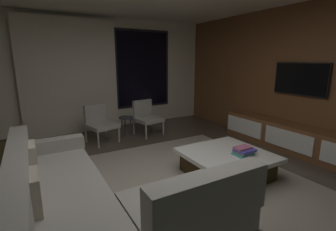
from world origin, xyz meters
TOP-DOWN VIEW (x-y plane):
  - floor at (0.00, 0.00)m, footprint 9.20×9.20m
  - back_wall_with_window at (-0.06, 3.62)m, footprint 6.60×0.30m
  - media_wall at (3.06, 0.00)m, footprint 0.12×7.80m
  - area_rug at (0.35, -0.10)m, footprint 3.20×3.80m
  - sectional_couch at (-0.98, -0.17)m, footprint 1.98×2.50m
  - coffee_table at (1.02, 0.03)m, footprint 1.16×1.16m
  - book_stack_on_coffee_table at (1.18, -0.13)m, footprint 0.29×0.22m
  - accent_chair_near_window at (0.89, 2.55)m, footprint 0.63×0.64m
  - accent_chair_by_curtain at (-0.19, 2.53)m, footprint 0.67×0.69m
  - side_stool at (0.40, 2.56)m, footprint 0.32×0.32m
  - media_console at (2.77, 0.05)m, footprint 0.46×3.10m
  - mounted_tv at (2.95, 0.25)m, footprint 0.05×1.02m

SIDE VIEW (x-z plane):
  - floor at x=0.00m, z-range 0.00..0.00m
  - area_rug at x=0.35m, z-range 0.00..0.01m
  - coffee_table at x=1.02m, z-range 0.01..0.37m
  - media_console at x=2.77m, z-range -0.01..0.51m
  - sectional_couch at x=-0.98m, z-range -0.12..0.70m
  - side_stool at x=0.40m, z-range 0.14..0.60m
  - book_stack_on_coffee_table at x=1.18m, z-range 0.36..0.47m
  - accent_chair_near_window at x=0.89m, z-range 0.04..0.82m
  - accent_chair_by_curtain at x=-0.19m, z-range 0.04..0.82m
  - back_wall_with_window at x=-0.06m, z-range -0.01..2.69m
  - media_wall at x=3.06m, z-range 0.00..2.70m
  - mounted_tv at x=2.95m, z-range 1.05..1.65m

